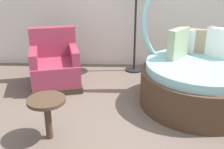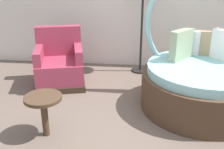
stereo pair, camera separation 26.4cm
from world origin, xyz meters
The scene contains 4 objects.
ground_plane centered at (0.00, 0.00, -0.01)m, with size 8.00×8.00×0.02m, color #66564C.
round_daybed centered at (0.86, 0.76, 0.42)m, with size 1.69×1.69×1.96m.
red_armchair centered at (-1.36, 1.29, 0.33)m, with size 0.98×0.98×0.94m.
side_table centered at (-1.11, -0.22, 0.43)m, with size 0.44×0.44×0.52m.
Camera 2 is at (-0.00, -2.96, 1.96)m, focal length 44.44 mm.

